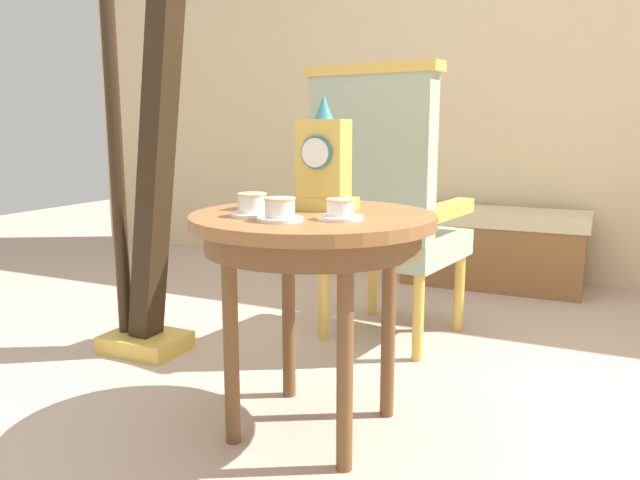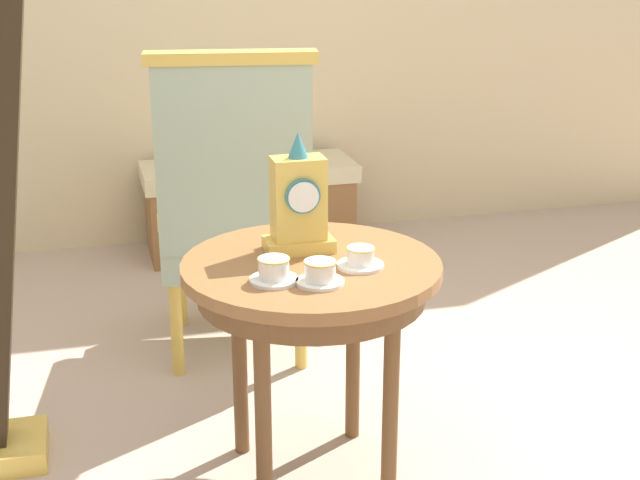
% 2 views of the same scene
% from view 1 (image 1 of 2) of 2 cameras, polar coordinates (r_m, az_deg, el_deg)
% --- Properties ---
extents(ground_plane, '(10.00, 10.00, 0.00)m').
position_cam_1_polar(ground_plane, '(1.98, 2.38, -16.91)').
color(ground_plane, '#BCA38E').
extents(wall_back, '(6.00, 0.10, 2.80)m').
position_cam_1_polar(wall_back, '(3.96, 15.75, 17.21)').
color(wall_back, beige).
rests_on(wall_back, ground).
extents(side_table, '(0.71, 0.71, 0.66)m').
position_cam_1_polar(side_table, '(1.79, -0.65, -0.04)').
color(side_table, brown).
rests_on(side_table, ground).
extents(teacup_left, '(0.13, 0.13, 0.06)m').
position_cam_1_polar(teacup_left, '(1.73, -6.24, 3.16)').
color(teacup_left, white).
rests_on(teacup_left, side_table).
extents(teacup_right, '(0.12, 0.12, 0.06)m').
position_cam_1_polar(teacup_right, '(1.63, -3.72, 2.76)').
color(teacup_right, white).
rests_on(teacup_right, side_table).
extents(teacup_center, '(0.13, 0.13, 0.06)m').
position_cam_1_polar(teacup_center, '(1.66, 1.85, 2.73)').
color(teacup_center, white).
rests_on(teacup_center, side_table).
extents(mantel_clock, '(0.19, 0.11, 0.34)m').
position_cam_1_polar(mantel_clock, '(1.85, 0.32, 7.00)').
color(mantel_clock, gold).
rests_on(mantel_clock, side_table).
extents(armchair, '(0.61, 0.60, 1.14)m').
position_cam_1_polar(armchair, '(2.56, 5.89, 3.33)').
color(armchair, '#9EB299').
rests_on(armchair, ground).
extents(harp, '(0.40, 0.24, 1.71)m').
position_cam_1_polar(harp, '(2.51, -15.90, 4.96)').
color(harp, gold).
rests_on(harp, ground).
extents(window_bench, '(1.02, 0.40, 0.44)m').
position_cam_1_polar(window_bench, '(3.68, 15.65, -0.67)').
color(window_bench, beige).
rests_on(window_bench, ground).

